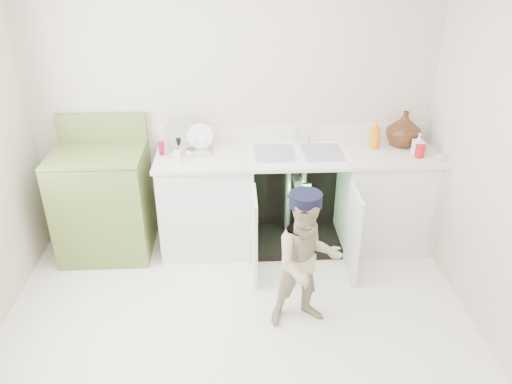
# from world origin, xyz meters

# --- Properties ---
(ground) EXTENTS (3.50, 3.50, 0.00)m
(ground) POSITION_xyz_m (0.00, 0.00, 0.00)
(ground) COLOR silver
(ground) RESTS_ON ground
(room_shell) EXTENTS (6.00, 5.50, 1.26)m
(room_shell) POSITION_xyz_m (0.00, 0.00, 1.25)
(room_shell) COLOR beige
(room_shell) RESTS_ON ground
(counter_run) EXTENTS (2.44, 1.02, 1.21)m
(counter_run) POSITION_xyz_m (0.57, 1.21, 0.47)
(counter_run) COLOR silver
(counter_run) RESTS_ON ground
(avocado_stove) EXTENTS (0.77, 0.65, 1.20)m
(avocado_stove) POSITION_xyz_m (-1.15, 1.18, 0.49)
(avocado_stove) COLOR olive
(avocado_stove) RESTS_ON ground
(repair_worker) EXTENTS (0.56, 0.95, 1.06)m
(repair_worker) POSITION_xyz_m (0.49, 0.16, 0.53)
(repair_worker) COLOR #BFAE89
(repair_worker) RESTS_ON ground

